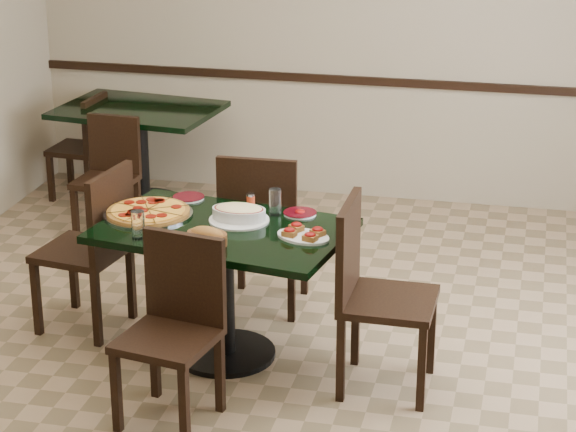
% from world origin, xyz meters
% --- Properties ---
extents(floor, '(5.50, 5.50, 0.00)m').
position_xyz_m(floor, '(0.00, 0.00, 0.00)').
color(floor, '#886C4E').
rests_on(floor, ground).
extents(room_shell, '(5.50, 5.50, 5.50)m').
position_xyz_m(room_shell, '(1.02, 1.73, 1.17)').
color(room_shell, white).
rests_on(room_shell, floor).
extents(main_table, '(1.38, 1.01, 0.75)m').
position_xyz_m(main_table, '(-0.29, -0.03, 0.57)').
color(main_table, black).
rests_on(main_table, floor).
extents(back_table, '(1.21, 0.94, 0.75)m').
position_xyz_m(back_table, '(-1.56, 2.17, 0.52)').
color(back_table, black).
rests_on(back_table, floor).
extents(chair_far, '(0.47, 0.47, 0.98)m').
position_xyz_m(chair_far, '(-0.23, 0.57, 0.55)').
color(chair_far, black).
rests_on(chair_far, floor).
extents(chair_near, '(0.50, 0.50, 0.91)m').
position_xyz_m(chair_near, '(-0.35, -0.66, 0.51)').
color(chair_near, black).
rests_on(chair_near, floor).
extents(chair_right, '(0.47, 0.47, 0.99)m').
position_xyz_m(chair_right, '(0.52, -0.17, 0.56)').
color(chair_right, black).
rests_on(chair_right, floor).
extents(chair_left, '(0.51, 0.51, 0.96)m').
position_xyz_m(chair_left, '(-1.08, 0.13, 0.54)').
color(chair_left, black).
rests_on(chair_left, floor).
extents(back_chair_near, '(0.41, 0.41, 0.81)m').
position_xyz_m(back_chair_near, '(-1.58, 1.61, 0.45)').
color(back_chair_near, black).
rests_on(back_chair_near, floor).
extents(back_chair_left, '(0.39, 0.39, 0.79)m').
position_xyz_m(back_chair_left, '(-2.02, 2.23, 0.44)').
color(back_chair_left, black).
rests_on(back_chair_left, floor).
extents(pepperoni_pizza, '(0.48, 0.48, 0.04)m').
position_xyz_m(pepperoni_pizza, '(-0.73, 0.06, 0.77)').
color(pepperoni_pizza, '#ABABB2').
rests_on(pepperoni_pizza, main_table).
extents(lasagna_casserole, '(0.32, 0.32, 0.09)m').
position_xyz_m(lasagna_casserole, '(-0.23, 0.07, 0.80)').
color(lasagna_casserole, silver).
rests_on(lasagna_casserole, main_table).
extents(bread_basket, '(0.24, 0.19, 0.09)m').
position_xyz_m(bread_basket, '(-0.30, -0.28, 0.79)').
color(bread_basket, brown).
rests_on(bread_basket, main_table).
extents(bruschetta_platter, '(0.34, 0.29, 0.05)m').
position_xyz_m(bruschetta_platter, '(0.15, -0.09, 0.77)').
color(bruschetta_platter, silver).
rests_on(bruschetta_platter, main_table).
extents(side_plate_near, '(0.19, 0.19, 0.02)m').
position_xyz_m(side_plate_near, '(-0.51, -0.27, 0.76)').
color(side_plate_near, silver).
rests_on(side_plate_near, main_table).
extents(side_plate_far_r, '(0.18, 0.18, 0.03)m').
position_xyz_m(side_plate_far_r, '(0.06, 0.24, 0.76)').
color(side_plate_far_r, silver).
rests_on(side_plate_far_r, main_table).
extents(side_plate_far_l, '(0.18, 0.18, 0.02)m').
position_xyz_m(side_plate_far_l, '(-0.60, 0.35, 0.76)').
color(side_plate_far_l, silver).
rests_on(side_plate_far_l, main_table).
extents(napkin_setting, '(0.17, 0.17, 0.01)m').
position_xyz_m(napkin_setting, '(-0.41, -0.32, 0.75)').
color(napkin_setting, white).
rests_on(napkin_setting, main_table).
extents(water_glass_a, '(0.07, 0.07, 0.14)m').
position_xyz_m(water_glass_a, '(-0.07, 0.22, 0.82)').
color(water_glass_a, white).
rests_on(water_glass_a, main_table).
extents(water_glass_b, '(0.07, 0.07, 0.15)m').
position_xyz_m(water_glass_b, '(-0.66, -0.28, 0.82)').
color(water_glass_b, white).
rests_on(water_glass_b, main_table).
extents(pepper_shaker, '(0.05, 0.05, 0.08)m').
position_xyz_m(pepper_shaker, '(-0.22, 0.29, 0.79)').
color(pepper_shaker, red).
rests_on(pepper_shaker, main_table).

